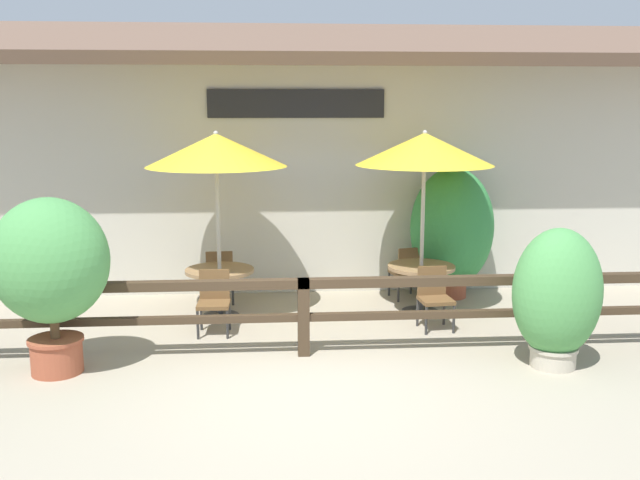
{
  "coord_description": "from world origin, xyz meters",
  "views": [
    {
      "loc": [
        -0.41,
        -7.17,
        3.0
      ],
      "look_at": [
        0.24,
        1.61,
        1.31
      ],
      "focal_mm": 40.0,
      "sensor_mm": 36.0,
      "label": 1
    }
  ],
  "objects_px": {
    "dining_table_near": "(220,279)",
    "chair_near_streetside": "(214,299)",
    "dining_table_middle": "(421,275)",
    "chair_middle_wallside": "(407,270)",
    "patio_umbrella_near": "(216,150)",
    "chair_middle_streetside": "(434,295)",
    "patio_umbrella_middle": "(425,149)",
    "potted_plant_broad_leaf": "(557,296)",
    "potted_plant_corner_fern": "(50,267)",
    "potted_plant_small_flowering": "(452,230)",
    "chair_near_wallside": "(220,274)"
  },
  "relations": [
    {
      "from": "chair_middle_streetside",
      "to": "chair_middle_wallside",
      "type": "height_order",
      "value": "same"
    },
    {
      "from": "patio_umbrella_middle",
      "to": "potted_plant_small_flowering",
      "type": "bearing_deg",
      "value": 51.98
    },
    {
      "from": "chair_near_streetside",
      "to": "dining_table_near",
      "type": "bearing_deg",
      "value": 88.6
    },
    {
      "from": "dining_table_near",
      "to": "chair_near_streetside",
      "type": "height_order",
      "value": "chair_near_streetside"
    },
    {
      "from": "potted_plant_broad_leaf",
      "to": "potted_plant_small_flowering",
      "type": "xyz_separation_m",
      "value": [
        -0.43,
        3.09,
        0.23
      ]
    },
    {
      "from": "potted_plant_corner_fern",
      "to": "potted_plant_small_flowering",
      "type": "height_order",
      "value": "potted_plant_small_flowering"
    },
    {
      "from": "dining_table_near",
      "to": "chair_middle_wallside",
      "type": "xyz_separation_m",
      "value": [
        2.84,
        0.76,
        -0.1
      ]
    },
    {
      "from": "chair_near_wallside",
      "to": "chair_middle_wallside",
      "type": "relative_size",
      "value": 1.0
    },
    {
      "from": "patio_umbrella_near",
      "to": "chair_middle_streetside",
      "type": "relative_size",
      "value": 3.16
    },
    {
      "from": "chair_middle_streetside",
      "to": "chair_near_wallside",
      "type": "bearing_deg",
      "value": 148.56
    },
    {
      "from": "patio_umbrella_middle",
      "to": "dining_table_near",
      "type": "bearing_deg",
      "value": -179.73
    },
    {
      "from": "chair_middle_wallside",
      "to": "patio_umbrella_middle",
      "type": "bearing_deg",
      "value": 81.68
    },
    {
      "from": "dining_table_middle",
      "to": "potted_plant_corner_fern",
      "type": "distance_m",
      "value": 5.08
    },
    {
      "from": "chair_middle_wallside",
      "to": "potted_plant_corner_fern",
      "type": "height_order",
      "value": "potted_plant_corner_fern"
    },
    {
      "from": "dining_table_middle",
      "to": "chair_middle_wallside",
      "type": "distance_m",
      "value": 0.76
    },
    {
      "from": "chair_near_wallside",
      "to": "potted_plant_small_flowering",
      "type": "xyz_separation_m",
      "value": [
        3.59,
        0.13,
        0.61
      ]
    },
    {
      "from": "potted_plant_corner_fern",
      "to": "potted_plant_broad_leaf",
      "type": "bearing_deg",
      "value": -2.26
    },
    {
      "from": "patio_umbrella_middle",
      "to": "chair_middle_streetside",
      "type": "xyz_separation_m",
      "value": [
        0.02,
        -0.74,
        -1.91
      ]
    },
    {
      "from": "dining_table_middle",
      "to": "potted_plant_broad_leaf",
      "type": "relative_size",
      "value": 0.59
    },
    {
      "from": "dining_table_near",
      "to": "patio_umbrella_middle",
      "type": "height_order",
      "value": "patio_umbrella_middle"
    },
    {
      "from": "dining_table_near",
      "to": "dining_table_middle",
      "type": "height_order",
      "value": "same"
    },
    {
      "from": "chair_middle_streetside",
      "to": "patio_umbrella_middle",
      "type": "bearing_deg",
      "value": 86.38
    },
    {
      "from": "potted_plant_small_flowering",
      "to": "chair_near_streetside",
      "type": "bearing_deg",
      "value": -156.48
    },
    {
      "from": "potted_plant_corner_fern",
      "to": "dining_table_middle",
      "type": "bearing_deg",
      "value": 23.83
    },
    {
      "from": "chair_middle_wallside",
      "to": "chair_middle_streetside",
      "type": "bearing_deg",
      "value": 80.37
    },
    {
      "from": "patio_umbrella_middle",
      "to": "dining_table_middle",
      "type": "bearing_deg",
      "value": 116.57
    },
    {
      "from": "potted_plant_corner_fern",
      "to": "potted_plant_broad_leaf",
      "type": "distance_m",
      "value": 5.7
    },
    {
      "from": "chair_near_wallside",
      "to": "potted_plant_corner_fern",
      "type": "height_order",
      "value": "potted_plant_corner_fern"
    },
    {
      "from": "dining_table_middle",
      "to": "potted_plant_small_flowering",
      "type": "relative_size",
      "value": 0.48
    },
    {
      "from": "patio_umbrella_near",
      "to": "dining_table_near",
      "type": "bearing_deg",
      "value": 0.0
    },
    {
      "from": "patio_umbrella_near",
      "to": "chair_middle_wallside",
      "type": "relative_size",
      "value": 3.16
    },
    {
      "from": "patio_umbrella_middle",
      "to": "dining_table_middle",
      "type": "distance_m",
      "value": 1.81
    },
    {
      "from": "dining_table_near",
      "to": "chair_near_streetside",
      "type": "xyz_separation_m",
      "value": [
        -0.03,
        -0.71,
        -0.1
      ]
    },
    {
      "from": "chair_middle_streetside",
      "to": "potted_plant_broad_leaf",
      "type": "distance_m",
      "value": 1.88
    },
    {
      "from": "chair_near_streetside",
      "to": "potted_plant_corner_fern",
      "type": "xyz_separation_m",
      "value": [
        -1.68,
        -1.31,
        0.77
      ]
    },
    {
      "from": "chair_near_streetside",
      "to": "patio_umbrella_near",
      "type": "bearing_deg",
      "value": 88.6
    },
    {
      "from": "patio_umbrella_near",
      "to": "dining_table_middle",
      "type": "height_order",
      "value": "patio_umbrella_near"
    },
    {
      "from": "patio_umbrella_near",
      "to": "chair_middle_streetside",
      "type": "distance_m",
      "value": 3.56
    },
    {
      "from": "chair_near_streetside",
      "to": "dining_table_middle",
      "type": "relative_size",
      "value": 0.86
    },
    {
      "from": "patio_umbrella_middle",
      "to": "chair_near_streetside",
      "type": "bearing_deg",
      "value": -166.06
    },
    {
      "from": "patio_umbrella_near",
      "to": "potted_plant_broad_leaf",
      "type": "relative_size",
      "value": 1.62
    },
    {
      "from": "patio_umbrella_middle",
      "to": "dining_table_middle",
      "type": "relative_size",
      "value": 2.72
    },
    {
      "from": "patio_umbrella_near",
      "to": "chair_near_streetside",
      "type": "relative_size",
      "value": 3.16
    },
    {
      "from": "patio_umbrella_near",
      "to": "chair_near_wallside",
      "type": "relative_size",
      "value": 3.16
    },
    {
      "from": "patio_umbrella_near",
      "to": "potted_plant_small_flowering",
      "type": "distance_m",
      "value": 3.87
    },
    {
      "from": "chair_middle_wallside",
      "to": "patio_umbrella_near",
      "type": "bearing_deg",
      "value": 2.19
    },
    {
      "from": "chair_near_wallside",
      "to": "potted_plant_corner_fern",
      "type": "distance_m",
      "value": 3.29
    },
    {
      "from": "patio_umbrella_middle",
      "to": "potted_plant_corner_fern",
      "type": "height_order",
      "value": "patio_umbrella_middle"
    },
    {
      "from": "dining_table_near",
      "to": "chair_near_streetside",
      "type": "distance_m",
      "value": 0.72
    },
    {
      "from": "chair_near_wallside",
      "to": "patio_umbrella_middle",
      "type": "relative_size",
      "value": 0.32
    }
  ]
}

